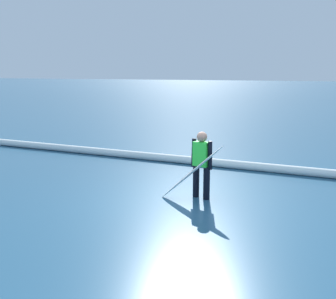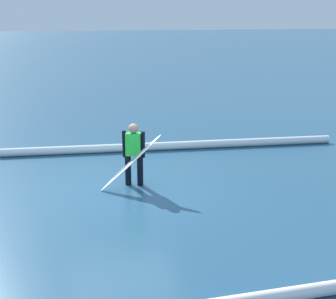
# 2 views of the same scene
# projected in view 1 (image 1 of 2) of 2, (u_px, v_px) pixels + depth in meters

# --- Properties ---
(ground_plane) EXTENTS (184.47, 184.47, 0.00)m
(ground_plane) POSITION_uv_depth(u_px,v_px,m) (186.00, 198.00, 8.74)
(ground_plane) COLOR #265271
(surfer) EXTENTS (0.49, 0.31, 1.43)m
(surfer) POSITION_uv_depth(u_px,v_px,m) (202.00, 161.00, 8.59)
(surfer) COLOR black
(surfer) RESTS_ON ground_plane
(surfboard) EXTENTS (1.40, 0.36, 1.28)m
(surfboard) POSITION_uv_depth(u_px,v_px,m) (191.00, 173.00, 8.37)
(surfboard) COLOR white
(surfboard) RESTS_ON ground_plane
(wave_crest_foreground) EXTENTS (17.93, 1.26, 0.23)m
(wave_crest_foreground) POSITION_uv_depth(u_px,v_px,m) (145.00, 156.00, 12.41)
(wave_crest_foreground) COLOR white
(wave_crest_foreground) RESTS_ON ground_plane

